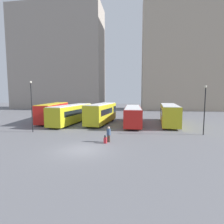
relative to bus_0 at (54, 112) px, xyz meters
name	(u,v)px	position (x,y,z in m)	size (l,w,h in m)	color
ground_plane	(82,150)	(10.21, -15.63, -1.76)	(160.00, 160.00, 0.00)	slate
building_block_left	(58,59)	(-11.94, 29.08, 15.39)	(30.88, 11.41, 34.29)	gray
building_block_right	(188,53)	(31.02, 29.08, 16.13)	(28.18, 11.61, 35.77)	tan
bus_0	(54,112)	(0.00, 0.00, 0.00)	(3.94, 11.90, 3.23)	red
bus_1	(72,113)	(4.15, -1.67, -0.06)	(3.78, 12.20, 3.12)	gold
bus_2	(102,113)	(9.25, -1.48, 0.05)	(3.80, 10.14, 3.34)	gold
bus_3	(133,115)	(14.47, -1.27, -0.19)	(2.75, 11.94, 2.87)	red
bus_4	(169,113)	(20.43, -0.47, -0.01)	(3.84, 11.65, 3.22)	gold
traveler	(109,133)	(12.20, -12.81, -0.81)	(0.44, 0.44, 1.61)	#4C3828
suitcase	(105,140)	(11.92, -13.25, -1.47)	(0.29, 0.41, 0.83)	#B7232D
lamp_post_0	(205,106)	(23.09, -8.11, 1.72)	(0.28, 0.28, 5.95)	black
lamp_post_1	(32,103)	(1.64, -9.35, 2.05)	(0.28, 0.28, 6.57)	black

